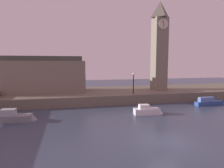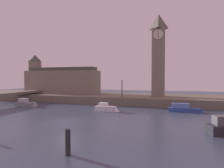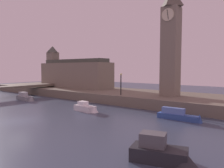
% 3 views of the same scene
% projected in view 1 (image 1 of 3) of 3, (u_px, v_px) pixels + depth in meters
% --- Properties ---
extents(ground_plane, '(120.00, 120.00, 0.00)m').
position_uv_depth(ground_plane, '(165.00, 141.00, 15.92)').
color(ground_plane, '#384256').
extents(far_embankment, '(70.00, 12.00, 1.50)m').
position_uv_depth(far_embankment, '(111.00, 94.00, 35.21)').
color(far_embankment, '#6B6051').
rests_on(far_embankment, ground).
extents(clock_tower, '(2.61, 2.64, 15.97)m').
position_uv_depth(clock_tower, '(159.00, 45.00, 35.48)').
color(clock_tower, slate).
rests_on(clock_tower, far_embankment).
extents(parliament_hall, '(17.78, 5.14, 9.40)m').
position_uv_depth(parliament_hall, '(27.00, 74.00, 32.40)').
color(parliament_hall, slate).
rests_on(parliament_hall, far_embankment).
extents(streetlamp, '(0.36, 0.36, 3.38)m').
position_uv_depth(streetlamp, '(133.00, 80.00, 30.97)').
color(streetlamp, black).
rests_on(streetlamp, far_embankment).
extents(boat_ferry_white, '(3.90, 1.65, 1.28)m').
position_uv_depth(boat_ferry_white, '(149.00, 111.00, 24.31)').
color(boat_ferry_white, silver).
rests_on(boat_ferry_white, ground).
extents(boat_cruiser_grey, '(4.68, 1.85, 1.50)m').
position_uv_depth(boat_cruiser_grey, '(17.00, 117.00, 21.39)').
color(boat_cruiser_grey, gray).
rests_on(boat_cruiser_grey, ground).
extents(boat_tour_blue, '(5.00, 1.07, 1.52)m').
position_uv_depth(boat_tour_blue, '(211.00, 102.00, 29.64)').
color(boat_tour_blue, '#2D4C93').
rests_on(boat_tour_blue, ground).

